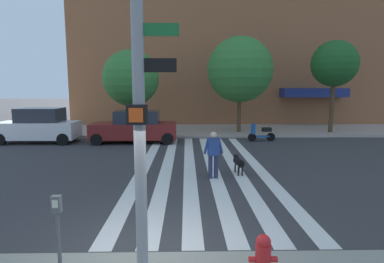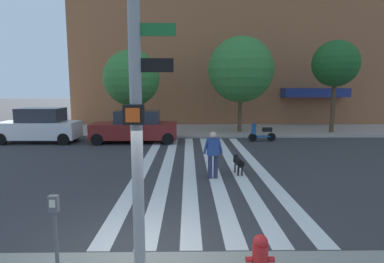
% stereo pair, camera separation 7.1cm
% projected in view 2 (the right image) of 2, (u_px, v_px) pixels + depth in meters
% --- Properties ---
extents(ground_plane, '(160.00, 160.00, 0.00)m').
position_uv_depth(ground_plane, '(168.00, 165.00, 12.65)').
color(ground_plane, '#353538').
extents(sidewalk_far, '(80.00, 6.00, 0.15)m').
position_uv_depth(sidewalk_far, '(177.00, 130.00, 22.56)').
color(sidewalk_far, '#A5968A').
rests_on(sidewalk_far, ground_plane).
extents(crosswalk_stripes, '(4.95, 13.43, 0.01)m').
position_uv_depth(crosswalk_stripes, '(201.00, 165.00, 12.67)').
color(crosswalk_stripes, silver).
rests_on(crosswalk_stripes, ground_plane).
extents(traffic_light_pole, '(0.74, 0.46, 5.80)m').
position_uv_depth(traffic_light_pole, '(135.00, 60.00, 4.45)').
color(traffic_light_pole, gray).
rests_on(traffic_light_pole, sidewalk_near).
extents(fire_hydrant, '(0.44, 0.32, 0.76)m').
position_uv_depth(fire_hydrant, '(260.00, 259.00, 4.77)').
color(fire_hydrant, red).
rests_on(fire_hydrant, sidewalk_near).
extents(parking_meter_curbside, '(0.14, 0.11, 1.36)m').
position_uv_depth(parking_meter_curbside, '(55.00, 226.00, 4.77)').
color(parking_meter_curbside, '#515456').
rests_on(parking_meter_curbside, sidewalk_near).
extents(parked_car_near_curb, '(4.41, 1.89, 1.99)m').
position_uv_depth(parked_car_near_curb, '(40.00, 126.00, 17.83)').
color(parked_car_near_curb, silver).
rests_on(parked_car_near_curb, ground_plane).
extents(parked_car_behind_first, '(4.89, 2.17, 1.84)m').
position_uv_depth(parked_car_behind_first, '(136.00, 127.00, 17.91)').
color(parked_car_behind_first, maroon).
rests_on(parked_car_behind_first, ground_plane).
extents(parked_scooter, '(1.63, 0.50, 1.11)m').
position_uv_depth(parked_scooter, '(262.00, 133.00, 18.31)').
color(parked_scooter, black).
rests_on(parked_scooter, ground_plane).
extents(street_tree_nearest, '(3.61, 3.61, 5.40)m').
position_uv_depth(street_tree_nearest, '(132.00, 78.00, 19.99)').
color(street_tree_nearest, '#4C3823').
rests_on(street_tree_nearest, sidewalk_far).
extents(street_tree_middle, '(4.37, 4.37, 6.37)m').
position_uv_depth(street_tree_middle, '(241.00, 70.00, 20.72)').
color(street_tree_middle, '#4C3823').
rests_on(street_tree_middle, sidewalk_far).
extents(street_tree_further, '(3.03, 3.03, 6.08)m').
position_uv_depth(street_tree_further, '(336.00, 64.00, 20.45)').
color(street_tree_further, '#4C3823').
rests_on(street_tree_further, sidewalk_far).
extents(pedestrian_dog_walker, '(0.71, 0.28, 1.64)m').
position_uv_depth(pedestrian_dog_walker, '(213.00, 152.00, 10.72)').
color(pedestrian_dog_walker, '#282D4C').
rests_on(pedestrian_dog_walker, ground_plane).
extents(dog_on_leash, '(0.32, 1.05, 0.65)m').
position_uv_depth(dog_on_leash, '(238.00, 162.00, 11.37)').
color(dog_on_leash, black).
rests_on(dog_on_leash, ground_plane).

